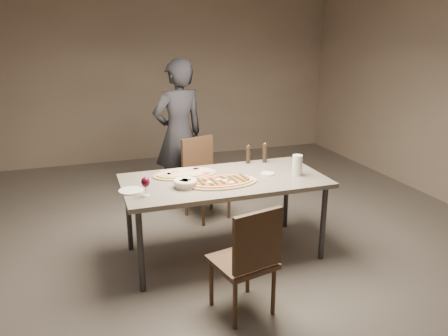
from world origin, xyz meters
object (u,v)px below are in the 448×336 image
object	(u,v)px
carafe	(297,165)
chair_near	(249,256)
diner	(179,135)
bread_basket	(185,183)
ham_pizza	(185,173)
pepper_mill_left	(248,155)
chair_far	(203,173)
zucchini_pizza	(223,182)
dining_table	(224,185)

from	to	relation	value
carafe	chair_near	size ratio (longest dim) A/B	0.22
diner	bread_basket	bearing A→B (deg)	63.99
ham_pizza	chair_near	distance (m)	1.19
ham_pizza	bread_basket	xyz separation A→B (m)	(-0.08, -0.32, 0.03)
chair_near	diner	size ratio (longest dim) A/B	0.50
bread_basket	pepper_mill_left	size ratio (longest dim) A/B	1.06
pepper_mill_left	carafe	world-z (taller)	carafe
chair_far	ham_pizza	bearing A→B (deg)	45.19
zucchini_pizza	bread_basket	world-z (taller)	bread_basket
zucchini_pizza	ham_pizza	world-z (taller)	zucchini_pizza
dining_table	chair_near	size ratio (longest dim) A/B	2.09
ham_pizza	bread_basket	distance (m)	0.33
pepper_mill_left	diner	size ratio (longest dim) A/B	0.11
zucchini_pizza	carafe	bearing A→B (deg)	3.57
bread_basket	carafe	xyz separation A→B (m)	(1.05, -0.01, 0.05)
dining_table	chair_near	world-z (taller)	chair_near
zucchini_pizza	pepper_mill_left	bearing A→B (deg)	52.43
pepper_mill_left	chair_near	size ratio (longest dim) A/B	0.22
bread_basket	chair_near	bearing A→B (deg)	-73.10
pepper_mill_left	chair_near	xyz separation A→B (m)	(-0.52, -1.31, -0.36)
bread_basket	diner	world-z (taller)	diner
dining_table	bread_basket	world-z (taller)	bread_basket
ham_pizza	pepper_mill_left	size ratio (longest dim) A/B	3.11
pepper_mill_left	dining_table	bearing A→B (deg)	-135.21
zucchini_pizza	diner	size ratio (longest dim) A/B	0.36
chair_far	diner	world-z (taller)	diner
ham_pizza	chair_near	xyz separation A→B (m)	(0.17, -1.15, -0.28)
chair_near	dining_table	bearing A→B (deg)	69.43
diner	chair_far	bearing A→B (deg)	98.95
carafe	chair_near	bearing A→B (deg)	-134.39
diner	carafe	bearing A→B (deg)	102.44
chair_near	diner	bearing A→B (deg)	76.57
bread_basket	chair_far	xyz separation A→B (m)	(0.46, 1.07, -0.29)
dining_table	chair_near	bearing A→B (deg)	-98.15
ham_pizza	carafe	bearing A→B (deg)	-5.84
zucchini_pizza	pepper_mill_left	xyz separation A→B (m)	(0.44, 0.50, 0.07)
zucchini_pizza	ham_pizza	distance (m)	0.42
dining_table	ham_pizza	world-z (taller)	ham_pizza
zucchini_pizza	ham_pizza	bearing A→B (deg)	130.22
carafe	chair_far	distance (m)	1.28
zucchini_pizza	chair_near	size ratio (longest dim) A/B	0.72
zucchini_pizza	chair_far	size ratio (longest dim) A/B	0.70
chair_far	chair_near	bearing A→B (deg)	66.03
carafe	diner	xyz separation A→B (m)	(-0.76, 1.47, 0.02)
zucchini_pizza	diner	bearing A→B (deg)	94.78
carafe	chair_far	bearing A→B (deg)	118.44
ham_pizza	diner	xyz separation A→B (m)	(0.21, 1.14, 0.10)
zucchini_pizza	chair_near	distance (m)	0.86
bread_basket	pepper_mill_left	xyz separation A→B (m)	(0.77, 0.49, 0.05)
dining_table	carafe	bearing A→B (deg)	-10.26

